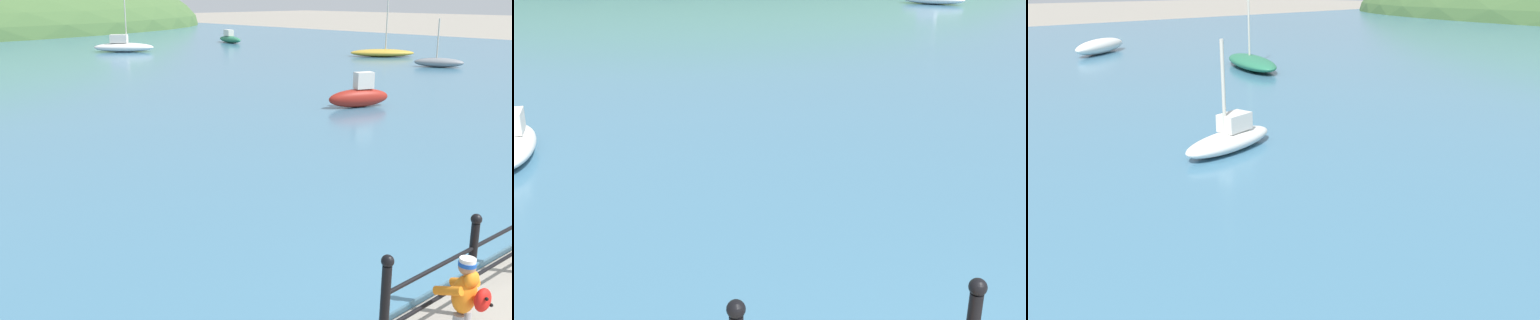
% 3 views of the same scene
% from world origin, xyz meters
% --- Properties ---
extents(water, '(80.00, 60.00, 0.10)m').
position_xyz_m(water, '(0.00, 32.00, 0.05)').
color(water, teal).
rests_on(water, ground).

